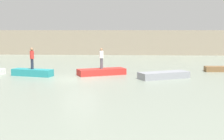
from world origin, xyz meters
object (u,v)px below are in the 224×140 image
at_px(rowboat_teal, 32,73).
at_px(person_white_shirt, 102,57).
at_px(person_red_shirt, 32,57).
at_px(rowboat_red, 102,72).
at_px(rowboat_grey, 164,75).

distance_m(rowboat_teal, person_white_shirt, 5.57).
distance_m(person_white_shirt, person_red_shirt, 5.45).
relative_size(rowboat_red, person_red_shirt, 2.26).
relative_size(rowboat_teal, rowboat_grey, 0.86).
distance_m(rowboat_red, person_white_shirt, 1.17).
distance_m(rowboat_teal, person_red_shirt, 1.22).
relative_size(rowboat_red, person_white_shirt, 2.29).
distance_m(rowboat_grey, person_white_shirt, 5.21).
xyz_separation_m(rowboat_grey, person_white_shirt, (-4.80, 1.66, 1.17)).
bearing_deg(person_red_shirt, person_white_shirt, 9.51).
relative_size(rowboat_grey, person_red_shirt, 2.26).
relative_size(rowboat_teal, person_red_shirt, 1.95).
bearing_deg(person_white_shirt, person_red_shirt, -170.49).
xyz_separation_m(rowboat_red, rowboat_grey, (4.80, -1.66, 0.00)).
relative_size(person_white_shirt, person_red_shirt, 0.99).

